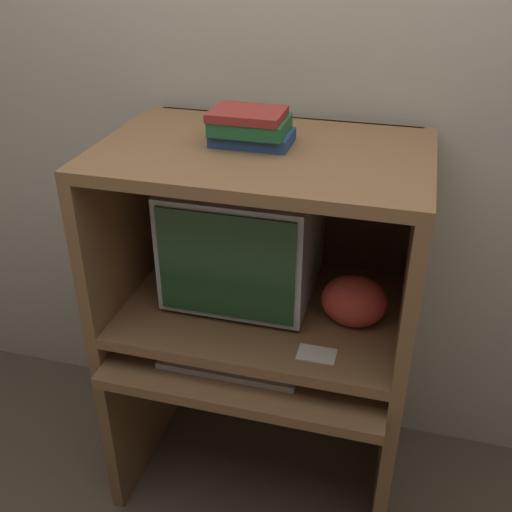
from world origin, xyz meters
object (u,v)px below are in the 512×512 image
object	(u,v)px
keyboard	(230,362)
book_stack	(250,127)
mouse	(322,381)
crt_monitor	(245,236)
snack_bag	(354,301)

from	to	relation	value
keyboard	book_stack	xyz separation A→B (m)	(0.01, 0.23, 0.68)
mouse	crt_monitor	bearing A→B (deg)	137.96
crt_monitor	snack_bag	bearing A→B (deg)	-14.50
keyboard	mouse	distance (m)	0.29
crt_monitor	keyboard	distance (m)	0.40
keyboard	snack_bag	bearing A→B (deg)	26.72
crt_monitor	mouse	bearing A→B (deg)	-42.04
crt_monitor	mouse	distance (m)	0.52
keyboard	book_stack	distance (m)	0.71
keyboard	mouse	world-z (taller)	same
mouse	keyboard	bearing A→B (deg)	177.41
snack_bag	book_stack	size ratio (longest dim) A/B	0.88
keyboard	book_stack	size ratio (longest dim) A/B	1.91
mouse	snack_bag	bearing A→B (deg)	72.89
keyboard	mouse	size ratio (longest dim) A/B	7.58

